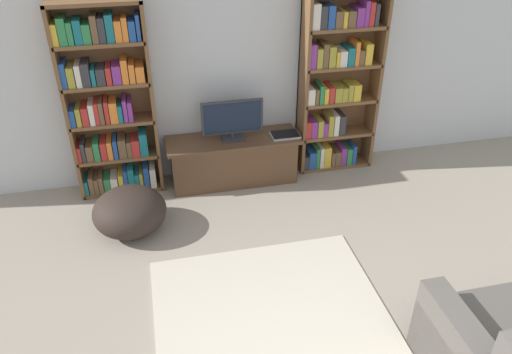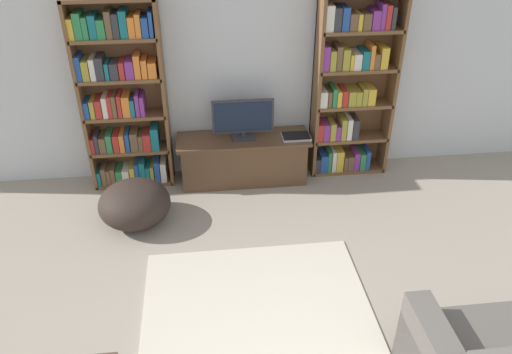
{
  "view_description": "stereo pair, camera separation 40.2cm",
  "coord_description": "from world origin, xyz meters",
  "px_view_note": "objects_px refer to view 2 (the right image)",
  "views": [
    {
      "loc": [
        -0.84,
        -0.86,
        3.05
      ],
      "look_at": [
        -0.01,
        2.84,
        0.7
      ],
      "focal_mm": 35.0,
      "sensor_mm": 36.0,
      "label": 1
    },
    {
      "loc": [
        -0.44,
        -0.93,
        3.05
      ],
      "look_at": [
        -0.01,
        2.84,
        0.7
      ],
      "focal_mm": 35.0,
      "sensor_mm": 36.0,
      "label": 2
    }
  ],
  "objects_px": {
    "bookshelf_right": "(350,88)",
    "beanbag_ottoman": "(135,204)",
    "television": "(243,119)",
    "tv_stand": "(243,159)",
    "laptop": "(296,137)",
    "bookshelf_left": "(123,99)"
  },
  "relations": [
    {
      "from": "television",
      "to": "beanbag_ottoman",
      "type": "relative_size",
      "value": 0.94
    },
    {
      "from": "television",
      "to": "beanbag_ottoman",
      "type": "distance_m",
      "value": 1.44
    },
    {
      "from": "bookshelf_right",
      "to": "bookshelf_left",
      "type": "bearing_deg",
      "value": -179.95
    },
    {
      "from": "bookshelf_right",
      "to": "television",
      "type": "height_order",
      "value": "bookshelf_right"
    },
    {
      "from": "tv_stand",
      "to": "television",
      "type": "relative_size",
      "value": 2.2
    },
    {
      "from": "television",
      "to": "tv_stand",
      "type": "bearing_deg",
      "value": 90.0
    },
    {
      "from": "bookshelf_left",
      "to": "television",
      "type": "bearing_deg",
      "value": -6.07
    },
    {
      "from": "bookshelf_right",
      "to": "beanbag_ottoman",
      "type": "bearing_deg",
      "value": -161.04
    },
    {
      "from": "bookshelf_right",
      "to": "television",
      "type": "distance_m",
      "value": 1.22
    },
    {
      "from": "tv_stand",
      "to": "laptop",
      "type": "distance_m",
      "value": 0.64
    },
    {
      "from": "bookshelf_left",
      "to": "bookshelf_right",
      "type": "bearing_deg",
      "value": 0.05
    },
    {
      "from": "bookshelf_right",
      "to": "laptop",
      "type": "bearing_deg",
      "value": -163.77
    },
    {
      "from": "bookshelf_left",
      "to": "tv_stand",
      "type": "height_order",
      "value": "bookshelf_left"
    },
    {
      "from": "bookshelf_left",
      "to": "television",
      "type": "xyz_separation_m",
      "value": [
        1.24,
        -0.13,
        -0.23
      ]
    },
    {
      "from": "television",
      "to": "laptop",
      "type": "relative_size",
      "value": 2.15
    },
    {
      "from": "bookshelf_right",
      "to": "beanbag_ottoman",
      "type": "height_order",
      "value": "bookshelf_right"
    },
    {
      "from": "bookshelf_right",
      "to": "laptop",
      "type": "relative_size",
      "value": 6.6
    },
    {
      "from": "bookshelf_left",
      "to": "bookshelf_right",
      "type": "xyz_separation_m",
      "value": [
        2.44,
        0.0,
        0.01
      ]
    },
    {
      "from": "tv_stand",
      "to": "television",
      "type": "bearing_deg",
      "value": -90.0
    },
    {
      "from": "tv_stand",
      "to": "beanbag_ottoman",
      "type": "xyz_separation_m",
      "value": [
        -1.15,
        -0.69,
        -0.05
      ]
    },
    {
      "from": "bookshelf_left",
      "to": "laptop",
      "type": "height_order",
      "value": "bookshelf_left"
    },
    {
      "from": "bookshelf_right",
      "to": "tv_stand",
      "type": "xyz_separation_m",
      "value": [
        -1.19,
        -0.12,
        -0.74
      ]
    }
  ]
}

